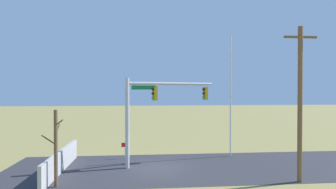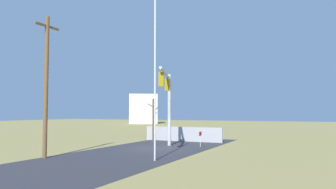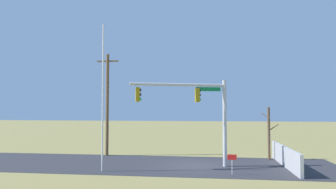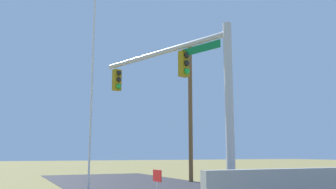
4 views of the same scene
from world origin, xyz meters
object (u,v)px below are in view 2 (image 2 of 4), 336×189
at_px(utility_pole, 46,84).
at_px(distant_building, 143,109).
at_px(signal_mast, 167,94).
at_px(open_sign, 200,136).
at_px(bare_tree, 153,119).
at_px(flagpole, 155,78).

distance_m(utility_pole, distant_building, 59.76).
bearing_deg(signal_mast, open_sign, -44.56).
bearing_deg(bare_tree, signal_mast, -142.82).
bearing_deg(open_sign, signal_mast, 135.44).
bearing_deg(flagpole, signal_mast, 19.02).
bearing_deg(signal_mast, flagpole, -160.98).
distance_m(utility_pole, open_sign, 12.54).
bearing_deg(distant_building, open_sign, -176.18).
height_order(signal_mast, distant_building, distant_building).
bearing_deg(open_sign, flagpole, -179.18).
bearing_deg(flagpole, open_sign, 0.82).
bearing_deg(bare_tree, distant_building, 30.96).
relative_size(signal_mast, utility_pole, 0.73).
xyz_separation_m(utility_pole, bare_tree, (13.43, -0.40, -2.42)).
distance_m(bare_tree, distant_building, 48.01).
bearing_deg(utility_pole, bare_tree, -1.69).
relative_size(flagpole, utility_pole, 1.09).
height_order(signal_mast, open_sign, signal_mast).
bearing_deg(bare_tree, flagpole, -151.74).
bearing_deg(flagpole, distant_building, 30.38).
height_order(signal_mast, utility_pole, utility_pole).
height_order(flagpole, open_sign, flagpole).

